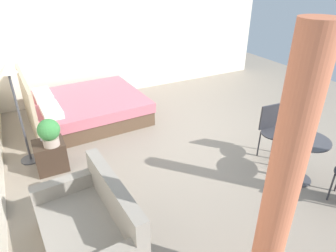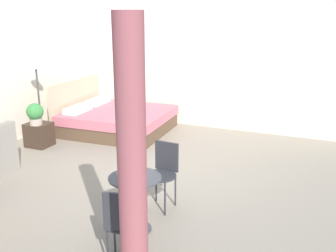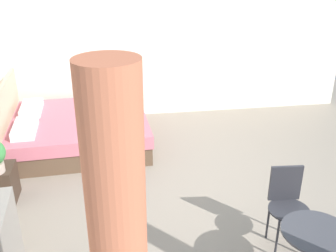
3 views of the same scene
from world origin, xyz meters
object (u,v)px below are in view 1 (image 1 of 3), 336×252
Objects in this scene: bed at (84,108)px; cafe_chair_near_couch at (272,127)px; balcony_table at (304,152)px; nightstand at (51,156)px; potted_plant at (49,132)px; vase at (42,135)px; couch at (91,230)px; floor_lamp at (13,91)px.

bed is 3.62m from cafe_chair_near_couch.
nightstand is at bearing 58.19° from balcony_table.
balcony_table is (-1.87, -3.13, -0.22)m from potted_plant.
cafe_chair_near_couch is (-2.73, -2.37, 0.27)m from bed.
couch is at bearing -173.64° from vase.
couch is at bearing 167.73° from bed.
nightstand is 2.92× the size of vase.
vase is 0.75m from floor_lamp.
balcony_table is 0.70m from cafe_chair_near_couch.
potted_plant is (-1.55, 0.82, 0.43)m from bed.
vase is 0.18× the size of cafe_chair_near_couch.
vase is at bearing 21.56° from nightstand.
floor_lamp is 3.96m from cafe_chair_near_couch.
potted_plant is 3.40m from cafe_chair_near_couch.
vase is 3.57m from cafe_chair_near_couch.
nightstand is at bearing 149.23° from bed.
cafe_chair_near_couch reaches higher than vase.
couch reaches higher than balcony_table.
balcony_table is at bearing -145.99° from bed.
vase is (-1.33, 0.91, 0.28)m from bed.
cafe_chair_near_couch is at bearing -80.82° from couch.
couch is at bearing 86.26° from balcony_table.
cafe_chair_near_couch is (-1.18, -3.19, -0.16)m from potted_plant.
potted_plant is 0.79m from floor_lamp.
potted_plant is 0.26× the size of floor_lamp.
couch is at bearing 99.18° from cafe_chair_near_couch.
bed reaches higher than vase.
couch is (-3.23, 0.70, 0.01)m from bed.
cafe_chair_near_couch reaches higher than nightstand.
bed is at bearing 40.92° from cafe_chair_near_couch.
couch is 1.78m from nightstand.
potted_plant is at bearing 152.14° from bed.
couch is 2.41m from floor_lamp.
bed is 1.55× the size of couch.
balcony_table is at bearing -93.74° from couch.
floor_lamp is 2.35× the size of balcony_table.
nightstand is at bearing 23.90° from potted_plant.
nightstand is 0.29× the size of floor_lamp.
cafe_chair_near_couch is (-1.69, -3.52, -0.66)m from floor_lamp.
balcony_table is (-0.20, -3.01, 0.20)m from couch.
floor_lamp is at bearing 33.26° from potted_plant.
bed is 1.39× the size of floor_lamp.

